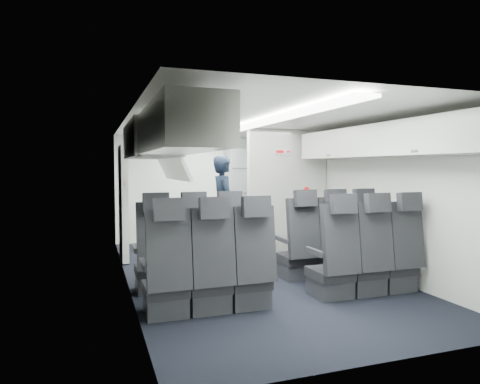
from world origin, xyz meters
TOP-DOWN VIEW (x-y plane):
  - cabin_shell at (0.00, 0.00)m, footprint 3.41×6.01m
  - seat_row_front at (-0.00, -0.53)m, footprint 3.33×0.56m
  - seat_row_mid at (-0.00, -1.43)m, footprint 3.33×0.56m
  - overhead_bin_left_rear at (-1.40, -2.00)m, footprint 0.53×1.80m
  - overhead_bin_left_front_open at (-1.44, -0.25)m, footprint 0.64×1.70m
  - overhead_bin_right_rear at (1.40, -2.00)m, footprint 0.53×1.80m
  - overhead_bin_right_front at (1.40, -0.25)m, footprint 0.53×1.70m
  - bulkhead_partition at (0.98, 0.80)m, footprint 1.40×0.15m
  - galley_unit at (0.95, 2.72)m, footprint 0.85×0.52m
  - boarding_door at (-1.64, 1.55)m, footprint 0.12×1.27m
  - flight_attendant at (0.02, 1.33)m, footprint 0.42×0.63m
  - carry_on_bag at (-1.40, -0.25)m, footprint 0.44×0.36m
  - papers at (0.21, 1.28)m, footprint 0.18×0.03m

SIDE VIEW (x-z plane):
  - seat_row_front at x=0.00m, z-range -0.21..1.02m
  - seat_row_mid at x=0.00m, z-range -0.21..1.02m
  - flight_attendant at x=0.02m, z-range 0.00..1.73m
  - galley_unit at x=0.95m, z-range 0.00..1.90m
  - boarding_door at x=-1.64m, z-range 0.02..1.88m
  - papers at x=0.21m, z-range 0.95..1.08m
  - bulkhead_partition at x=0.98m, z-range 0.01..2.14m
  - cabin_shell at x=0.00m, z-range 0.04..2.21m
  - overhead_bin_left_front_open at x=-1.44m, z-range 1.38..2.10m
  - carry_on_bag at x=-1.40m, z-range 1.68..1.91m
  - overhead_bin_right_front at x=1.40m, z-range 1.66..2.06m
  - overhead_bin_left_rear at x=-1.40m, z-range 1.66..2.06m
  - overhead_bin_right_rear at x=1.40m, z-range 1.66..2.06m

